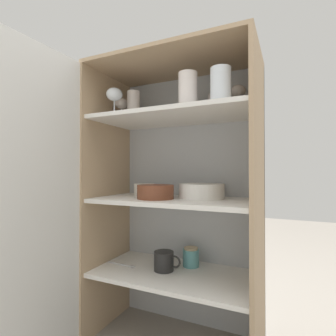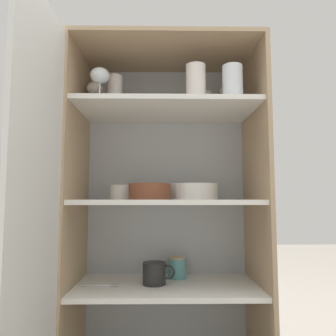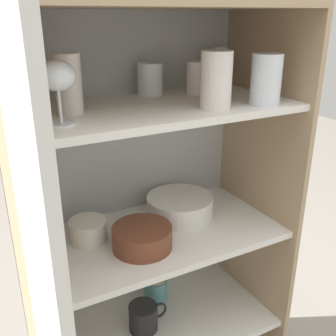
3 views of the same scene
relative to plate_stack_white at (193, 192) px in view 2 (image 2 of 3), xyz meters
name	(u,v)px [view 2 (image 2 of 3)]	position (x,y,z in m)	size (l,w,h in m)	color
cupboard_back_panel	(166,204)	(-0.12, 0.14, -0.06)	(0.80, 0.02, 1.36)	#B2B7BC
cupboard_side_left	(76,205)	(-0.52, -0.06, -0.06)	(0.02, 0.43, 1.36)	tan
cupboard_side_right	(257,205)	(0.27, -0.06, -0.06)	(0.02, 0.43, 1.36)	tan
cupboard_top_panel	(167,53)	(-0.12, -0.06, 0.63)	(0.80, 0.43, 0.02)	tan
shelf_board_lower	(167,287)	(-0.12, -0.06, -0.40)	(0.77, 0.40, 0.02)	white
shelf_board_middle	(167,202)	(-0.12, -0.06, -0.05)	(0.77, 0.40, 0.02)	white
shelf_board_upper	(167,110)	(-0.12, -0.06, 0.36)	(0.77, 0.40, 0.02)	white
cupboard_door	(35,207)	(-0.53, -0.48, -0.06)	(0.03, 0.40, 1.36)	silver
tumbler_glass_0	(196,83)	(0.00, -0.18, 0.45)	(0.08, 0.08, 0.15)	silver
tumbler_glass_1	(102,104)	(-0.43, 0.05, 0.42)	(0.07, 0.07, 0.10)	white
tumbler_glass_2	(115,92)	(-0.35, -0.06, 0.45)	(0.07, 0.07, 0.15)	silver
tumbler_glass_3	(177,106)	(-0.07, 0.07, 0.42)	(0.08, 0.08, 0.10)	white
tumbler_glass_4	(206,103)	(0.06, 0.01, 0.42)	(0.07, 0.07, 0.10)	silver
tumbler_glass_5	(233,82)	(0.15, -0.21, 0.44)	(0.08, 0.08, 0.14)	white
wine_glass_0	(100,77)	(-0.40, -0.16, 0.48)	(0.08, 0.08, 0.14)	white
wine_glass_1	(95,90)	(-0.45, -0.03, 0.47)	(0.08, 0.08, 0.13)	silver
wine_glass_2	(226,94)	(0.17, 0.04, 0.47)	(0.07, 0.07, 0.14)	silver
plate_stack_white	(193,192)	(0.00, 0.00, 0.00)	(0.22, 0.22, 0.07)	white
mixing_bowl_large	(150,191)	(-0.19, -0.12, 0.00)	(0.18, 0.18, 0.07)	brown
serving_bowl_small	(123,192)	(-0.32, 0.00, 0.00)	(0.12, 0.12, 0.07)	silver
coffee_mug_primary	(155,273)	(-0.17, -0.06, -0.35)	(0.14, 0.10, 0.09)	black
storage_jar	(177,268)	(-0.07, 0.05, -0.35)	(0.08, 0.08, 0.10)	#5BA3A8
serving_spoon	(102,285)	(-0.39, -0.10, -0.39)	(0.17, 0.02, 0.01)	silver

